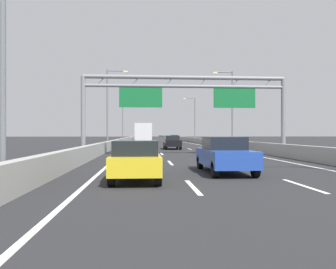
% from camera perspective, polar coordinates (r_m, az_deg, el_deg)
% --- Properties ---
extents(ground_plane, '(260.00, 260.00, 0.00)m').
position_cam_1_polar(ground_plane, '(98.22, -2.21, -0.90)').
color(ground_plane, '#262628').
extents(lane_dash_left_1, '(0.16, 3.00, 0.01)m').
position_cam_1_polar(lane_dash_left_1, '(10.89, 4.19, -8.77)').
color(lane_dash_left_1, white).
rests_on(lane_dash_left_1, ground_plane).
extents(lane_dash_left_2, '(0.16, 3.00, 0.01)m').
position_cam_1_polar(lane_dash_left_2, '(19.78, 0.38, -4.78)').
color(lane_dash_left_2, white).
rests_on(lane_dash_left_2, ground_plane).
extents(lane_dash_left_3, '(0.16, 3.00, 0.01)m').
position_cam_1_polar(lane_dash_left_3, '(28.74, -1.04, -3.26)').
color(lane_dash_left_3, white).
rests_on(lane_dash_left_3, ground_plane).
extents(lane_dash_left_4, '(0.16, 3.00, 0.01)m').
position_cam_1_polar(lane_dash_left_4, '(37.72, -1.79, -2.47)').
color(lane_dash_left_4, white).
rests_on(lane_dash_left_4, ground_plane).
extents(lane_dash_left_5, '(0.16, 3.00, 0.01)m').
position_cam_1_polar(lane_dash_left_5, '(46.70, -2.25, -1.98)').
color(lane_dash_left_5, white).
rests_on(lane_dash_left_5, ground_plane).
extents(lane_dash_left_6, '(0.16, 3.00, 0.01)m').
position_cam_1_polar(lane_dash_left_6, '(55.69, -2.56, -1.64)').
color(lane_dash_left_6, white).
rests_on(lane_dash_left_6, ground_plane).
extents(lane_dash_left_7, '(0.16, 3.00, 0.01)m').
position_cam_1_polar(lane_dash_left_7, '(64.69, -2.78, -1.40)').
color(lane_dash_left_7, white).
rests_on(lane_dash_left_7, ground_plane).
extents(lane_dash_left_8, '(0.16, 3.00, 0.01)m').
position_cam_1_polar(lane_dash_left_8, '(73.68, -2.95, -1.22)').
color(lane_dash_left_8, white).
rests_on(lane_dash_left_8, ground_plane).
extents(lane_dash_left_9, '(0.16, 3.00, 0.01)m').
position_cam_1_polar(lane_dash_left_9, '(82.68, -3.09, -1.08)').
color(lane_dash_left_9, white).
rests_on(lane_dash_left_9, ground_plane).
extents(lane_dash_left_10, '(0.16, 3.00, 0.01)m').
position_cam_1_polar(lane_dash_left_10, '(91.68, -3.19, -0.97)').
color(lane_dash_left_10, white).
rests_on(lane_dash_left_10, ground_plane).
extents(lane_dash_left_11, '(0.16, 3.00, 0.01)m').
position_cam_1_polar(lane_dash_left_11, '(100.67, -3.28, -0.87)').
color(lane_dash_left_11, white).
rests_on(lane_dash_left_11, ground_plane).
extents(lane_dash_left_12, '(0.16, 3.00, 0.01)m').
position_cam_1_polar(lane_dash_left_12, '(109.67, -3.35, -0.80)').
color(lane_dash_left_12, white).
rests_on(lane_dash_left_12, ground_plane).
extents(lane_dash_left_13, '(0.16, 3.00, 0.01)m').
position_cam_1_polar(lane_dash_left_13, '(118.67, -3.42, -0.73)').
color(lane_dash_left_13, white).
rests_on(lane_dash_left_13, ground_plane).
extents(lane_dash_left_14, '(0.16, 3.00, 0.01)m').
position_cam_1_polar(lane_dash_left_14, '(127.67, -3.47, -0.67)').
color(lane_dash_left_14, white).
rests_on(lane_dash_left_14, ground_plane).
extents(lane_dash_left_15, '(0.16, 3.00, 0.01)m').
position_cam_1_polar(lane_dash_left_15, '(136.67, -3.52, -0.62)').
color(lane_dash_left_15, white).
rests_on(lane_dash_left_15, ground_plane).
extents(lane_dash_left_16, '(0.16, 3.00, 0.01)m').
position_cam_1_polar(lane_dash_left_16, '(145.67, -3.56, -0.58)').
color(lane_dash_left_16, white).
rests_on(lane_dash_left_16, ground_plane).
extents(lane_dash_left_17, '(0.16, 3.00, 0.01)m').
position_cam_1_polar(lane_dash_left_17, '(154.66, -3.59, -0.54)').
color(lane_dash_left_17, white).
rests_on(lane_dash_left_17, ground_plane).
extents(lane_dash_right_1, '(0.16, 3.00, 0.01)m').
position_cam_1_polar(lane_dash_right_1, '(11.95, 21.70, -7.99)').
color(lane_dash_right_1, white).
rests_on(lane_dash_right_1, ground_plane).
extents(lane_dash_right_2, '(0.16, 3.00, 0.01)m').
position_cam_1_polar(lane_dash_right_2, '(20.38, 10.56, -4.64)').
color(lane_dash_right_2, white).
rests_on(lane_dash_right_2, ground_plane).
extents(lane_dash_right_3, '(0.16, 3.00, 0.01)m').
position_cam_1_polar(lane_dash_right_3, '(29.16, 6.05, -3.22)').
color(lane_dash_right_3, white).
rests_on(lane_dash_right_3, ground_plane).
extents(lane_dash_right_4, '(0.16, 3.00, 0.01)m').
position_cam_1_polar(lane_dash_right_4, '(38.04, 3.64, -2.44)').
color(lane_dash_right_4, white).
rests_on(lane_dash_right_4, ground_plane).
extents(lane_dash_right_5, '(0.16, 3.00, 0.01)m').
position_cam_1_polar(lane_dash_right_5, '(46.96, 2.15, -1.96)').
color(lane_dash_right_5, white).
rests_on(lane_dash_right_5, ground_plane).
extents(lane_dash_right_6, '(0.16, 3.00, 0.01)m').
position_cam_1_polar(lane_dash_right_6, '(55.91, 1.13, -1.64)').
color(lane_dash_right_6, white).
rests_on(lane_dash_right_6, ground_plane).
extents(lane_dash_right_7, '(0.16, 3.00, 0.01)m').
position_cam_1_polar(lane_dash_right_7, '(64.88, 0.40, -1.40)').
color(lane_dash_right_7, white).
rests_on(lane_dash_right_7, ground_plane).
extents(lane_dash_right_8, '(0.16, 3.00, 0.01)m').
position_cam_1_polar(lane_dash_right_8, '(73.85, -0.16, -1.22)').
color(lane_dash_right_8, white).
rests_on(lane_dash_right_8, ground_plane).
extents(lane_dash_right_9, '(0.16, 3.00, 0.01)m').
position_cam_1_polar(lane_dash_right_9, '(82.83, -0.60, -1.08)').
color(lane_dash_right_9, white).
rests_on(lane_dash_right_9, ground_plane).
extents(lane_dash_right_10, '(0.16, 3.00, 0.01)m').
position_cam_1_polar(lane_dash_right_10, '(91.81, -0.95, -0.97)').
color(lane_dash_right_10, white).
rests_on(lane_dash_right_10, ground_plane).
extents(lane_dash_right_11, '(0.16, 3.00, 0.01)m').
position_cam_1_polar(lane_dash_right_11, '(100.79, -1.23, -0.87)').
color(lane_dash_right_11, white).
rests_on(lane_dash_right_11, ground_plane).
extents(lane_dash_right_12, '(0.16, 3.00, 0.01)m').
position_cam_1_polar(lane_dash_right_12, '(109.78, -1.47, -0.79)').
color(lane_dash_right_12, white).
rests_on(lane_dash_right_12, ground_plane).
extents(lane_dash_right_13, '(0.16, 3.00, 0.01)m').
position_cam_1_polar(lane_dash_right_13, '(118.77, -1.68, -0.73)').
color(lane_dash_right_13, white).
rests_on(lane_dash_right_13, ground_plane).
extents(lane_dash_right_14, '(0.16, 3.00, 0.01)m').
position_cam_1_polar(lane_dash_right_14, '(127.76, -1.85, -0.67)').
color(lane_dash_right_14, white).
rests_on(lane_dash_right_14, ground_plane).
extents(lane_dash_right_15, '(0.16, 3.00, 0.01)m').
position_cam_1_polar(lane_dash_right_15, '(136.76, -2.01, -0.62)').
color(lane_dash_right_15, white).
rests_on(lane_dash_right_15, ground_plane).
extents(lane_dash_right_16, '(0.16, 3.00, 0.01)m').
position_cam_1_polar(lane_dash_right_16, '(145.75, -2.14, -0.58)').
color(lane_dash_right_16, white).
rests_on(lane_dash_right_16, ground_plane).
extents(lane_dash_right_17, '(0.16, 3.00, 0.01)m').
position_cam_1_polar(lane_dash_right_17, '(154.74, -2.26, -0.54)').
color(lane_dash_right_17, white).
rests_on(lane_dash_right_17, ground_plane).
extents(edge_line_left, '(0.16, 176.00, 0.01)m').
position_cam_1_polar(edge_line_left, '(86.18, -5.43, -1.03)').
color(edge_line_left, white).
rests_on(edge_line_left, ground_plane).
extents(edge_line_right, '(0.16, 176.00, 0.01)m').
position_cam_1_polar(edge_line_right, '(86.59, 1.54, -1.03)').
color(edge_line_right, white).
rests_on(edge_line_right, ground_plane).
extents(barrier_left, '(0.45, 220.00, 0.95)m').
position_cam_1_polar(barrier_left, '(108.21, -6.04, -0.56)').
color(barrier_left, '#9E9E99').
rests_on(barrier_left, ground_plane).
extents(barrier_right, '(0.45, 220.00, 0.95)m').
position_cam_1_polar(barrier_right, '(108.64, 1.25, -0.56)').
color(barrier_right, '#9E9E99').
rests_on(barrier_right, ground_plane).
extents(sign_gantry, '(16.47, 0.36, 6.36)m').
position_cam_1_polar(sign_gantry, '(27.39, 3.04, 6.66)').
color(sign_gantry, gray).
rests_on(sign_gantry, ground_plane).
extents(streetlamp_left_near, '(2.58, 0.28, 9.50)m').
position_cam_1_polar(streetlamp_left_near, '(12.16, -24.92, 17.86)').
color(streetlamp_left_near, slate).
rests_on(streetlamp_left_near, ground_plane).
extents(streetlamp_left_mid, '(2.58, 0.28, 9.50)m').
position_cam_1_polar(streetlamp_left_mid, '(41.91, -9.81, 5.17)').
color(streetlamp_left_mid, slate).
rests_on(streetlamp_left_mid, ground_plane).
extents(streetlamp_right_mid, '(2.58, 0.28, 9.50)m').
position_cam_1_polar(streetlamp_right_mid, '(43.09, 10.44, 5.03)').
color(streetlamp_right_mid, slate).
rests_on(streetlamp_right_mid, ground_plane).
extents(streetlamp_left_far, '(2.58, 0.28, 9.50)m').
position_cam_1_polar(streetlamp_left_far, '(72.46, -7.42, 3.02)').
color(streetlamp_left_far, slate).
rests_on(streetlamp_left_far, ground_plane).
extents(streetlamp_right_far, '(2.58, 0.28, 9.50)m').
position_cam_1_polar(streetlamp_right_far, '(73.15, 4.35, 2.99)').
color(streetlamp_right_far, slate).
rests_on(streetlamp_right_far, ground_plane).
extents(black_car, '(1.75, 4.46, 1.52)m').
position_cam_1_polar(black_car, '(37.94, 0.68, -1.28)').
color(black_car, black).
rests_on(black_car, ground_plane).
extents(orange_car, '(1.79, 4.59, 1.44)m').
position_cam_1_polar(orange_car, '(97.64, -4.44, -0.47)').
color(orange_car, orange).
rests_on(orange_car, ground_plane).
extents(yellow_car, '(1.72, 4.17, 1.46)m').
position_cam_1_polar(yellow_car, '(12.41, -5.41, -4.26)').
color(yellow_car, yellow).
rests_on(yellow_car, ground_plane).
extents(silver_car, '(1.76, 4.59, 1.48)m').
position_cam_1_polar(silver_car, '(76.46, 1.05, -0.61)').
color(silver_car, '#A8ADB2').
rests_on(silver_car, ground_plane).
extents(green_car, '(1.78, 4.28, 1.47)m').
position_cam_1_polar(green_car, '(137.46, -4.19, -0.31)').
color(green_car, '#1E7A38').
rests_on(green_car, ground_plane).
extents(blue_car, '(1.81, 4.51, 1.56)m').
position_cam_1_polar(blue_car, '(15.03, 9.45, -3.32)').
color(blue_car, '#2347AD').
rests_on(blue_car, ground_plane).
extents(white_car, '(1.76, 4.42, 1.46)m').
position_cam_1_polar(white_car, '(110.57, -4.38, -0.40)').
color(white_car, silver).
rests_on(white_car, ground_plane).
extents(box_truck, '(2.33, 7.96, 3.17)m').
position_cam_1_polar(box_truck, '(49.41, -4.16, 0.13)').
color(box_truck, silver).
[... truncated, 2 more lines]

